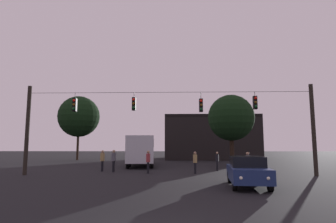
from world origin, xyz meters
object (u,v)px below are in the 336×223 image
(tree_left_silhouette, at_px, (231,118))
(tree_behind_building, at_px, (79,117))
(pedestrian_far_side, at_px, (148,160))
(pedestrian_crossing_right, at_px, (114,159))
(city_bus, at_px, (141,148))
(pedestrian_near_bus, at_px, (102,159))
(car_near_right, at_px, (247,171))
(pedestrian_crossing_center, at_px, (217,160))
(pedestrian_trailing, at_px, (195,161))
(pedestrian_crossing_left, at_px, (248,162))

(tree_left_silhouette, xyz_separation_m, tree_behind_building, (-20.37, 12.37, 1.52))
(pedestrian_far_side, height_order, tree_left_silhouette, tree_left_silhouette)
(pedestrian_crossing_right, relative_size, tree_left_silhouette, 0.24)
(tree_left_silhouette, relative_size, tree_behind_building, 0.77)
(city_bus, height_order, tree_left_silhouette, tree_left_silhouette)
(pedestrian_near_bus, relative_size, tree_behind_building, 0.18)
(tree_behind_building, bearing_deg, car_near_right, -55.48)
(pedestrian_crossing_center, distance_m, tree_left_silhouette, 6.88)
(pedestrian_crossing_right, height_order, pedestrian_near_bus, pedestrian_crossing_right)
(car_near_right, height_order, pedestrian_trailing, pedestrian_trailing)
(city_bus, relative_size, pedestrian_crossing_center, 7.13)
(pedestrian_crossing_center, bearing_deg, pedestrian_trailing, -127.24)
(pedestrian_crossing_center, height_order, pedestrian_crossing_right, pedestrian_crossing_right)
(tree_left_silhouette, bearing_deg, pedestrian_crossing_left, -94.31)
(pedestrian_crossing_left, bearing_deg, pedestrian_crossing_center, 112.21)
(pedestrian_trailing, bearing_deg, pedestrian_crossing_right, 169.91)
(car_near_right, relative_size, pedestrian_far_side, 2.62)
(pedestrian_crossing_right, height_order, tree_left_silhouette, tree_left_silhouette)
(pedestrian_near_bus, bearing_deg, pedestrian_crossing_left, -15.07)
(pedestrian_crossing_center, xyz_separation_m, tree_left_silhouette, (2.25, 5.07, 4.07))
(pedestrian_near_bus, xyz_separation_m, pedestrian_far_side, (3.92, -1.59, 0.01))
(pedestrian_near_bus, distance_m, pedestrian_trailing, 7.67)
(pedestrian_near_bus, xyz_separation_m, pedestrian_trailing, (7.46, -1.78, -0.04))
(pedestrian_far_side, height_order, tree_behind_building, tree_behind_building)
(car_near_right, bearing_deg, tree_left_silhouette, 81.81)
(city_bus, height_order, pedestrian_crossing_right, city_bus)
(city_bus, distance_m, pedestrian_crossing_left, 13.48)
(pedestrian_near_bus, bearing_deg, car_near_right, -40.59)
(city_bus, distance_m, car_near_right, 17.22)
(pedestrian_trailing, bearing_deg, car_near_right, -71.11)
(car_near_right, relative_size, pedestrian_crossing_right, 2.57)
(pedestrian_crossing_right, bearing_deg, pedestrian_near_bus, 149.00)
(city_bus, xyz_separation_m, tree_behind_building, (-10.92, 11.11, 4.61))
(car_near_right, xyz_separation_m, tree_left_silhouette, (2.05, 14.26, 4.16))
(pedestrian_crossing_center, xyz_separation_m, pedestrian_trailing, (-2.03, -2.67, 0.04))
(city_bus, distance_m, pedestrian_near_bus, 7.62)
(city_bus, bearing_deg, tree_left_silhouette, -7.55)
(city_bus, relative_size, tree_behind_building, 1.17)
(pedestrian_trailing, distance_m, tree_left_silhouette, 9.72)
(city_bus, relative_size, pedestrian_crossing_left, 6.86)
(pedestrian_crossing_center, bearing_deg, city_bus, 138.70)
(car_near_right, bearing_deg, pedestrian_crossing_right, 138.38)
(pedestrian_crossing_right, bearing_deg, tree_behind_building, 117.07)
(pedestrian_far_side, bearing_deg, tree_behind_building, 122.21)
(pedestrian_far_side, bearing_deg, tree_left_silhouette, 43.98)
(tree_behind_building, bearing_deg, pedestrian_crossing_right, -62.93)
(city_bus, xyz_separation_m, pedestrian_crossing_center, (7.20, -6.32, -0.99))
(car_near_right, bearing_deg, city_bus, 115.49)
(pedestrian_crossing_left, distance_m, tree_behind_building, 29.54)
(tree_left_silhouette, bearing_deg, pedestrian_near_bus, -153.09)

